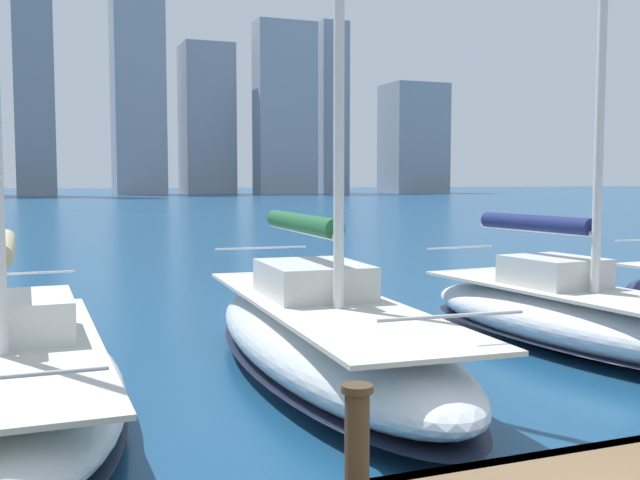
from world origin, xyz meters
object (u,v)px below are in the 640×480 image
at_px(sailboat_navy, 569,312).
at_px(sailboat_forest, 323,333).
at_px(mooring_post, 357,439).
at_px(sailboat_tan, 5,374).

height_order(sailboat_navy, sailboat_forest, sailboat_navy).
relative_size(sailboat_forest, mooring_post, 11.43).
distance_m(sailboat_navy, mooring_post, 9.16).
bearing_deg(mooring_post, sailboat_forest, -108.90).
xyz_separation_m(sailboat_tan, mooring_post, (-2.73, 5.07, 0.47)).
distance_m(sailboat_forest, mooring_post, 5.96).
bearing_deg(sailboat_forest, sailboat_navy, -176.86).
relative_size(sailboat_forest, sailboat_tan, 0.89).
distance_m(sailboat_forest, sailboat_tan, 4.70).
xyz_separation_m(sailboat_navy, sailboat_forest, (5.06, 0.28, 0.02)).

